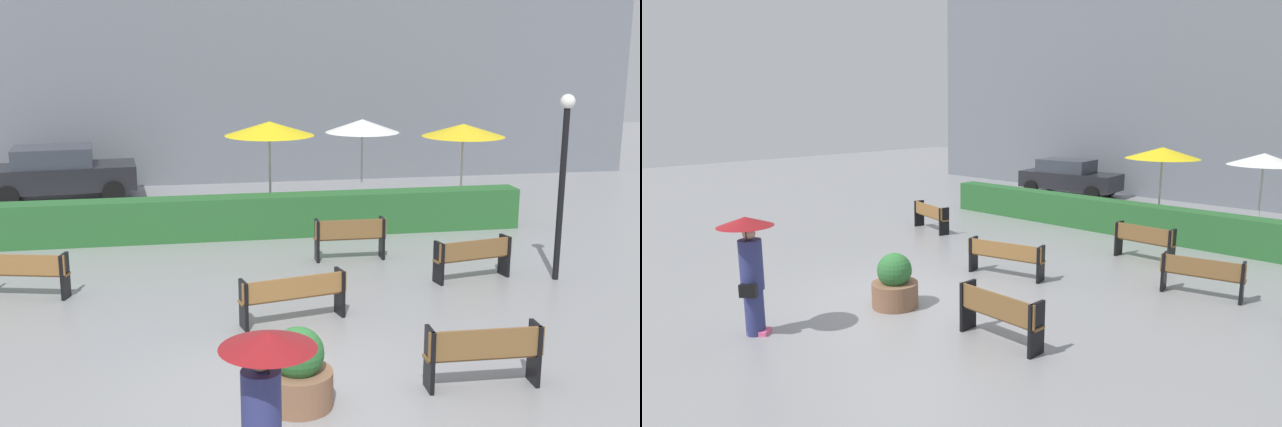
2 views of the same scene
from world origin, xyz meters
The scene contains 13 objects.
ground_plane centered at (0.00, 0.00, 0.00)m, with size 60.00×60.00×0.00m, color gray.
bench_mid_center centered at (0.46, 2.63, 0.49)m, with size 1.85×0.72×0.81m.
bench_far_right centered at (4.24, 4.31, 0.49)m, with size 1.63×0.63×0.82m.
bench_near_right centered at (2.64, -0.25, 0.52)m, with size 1.61×0.40×0.88m.
bench_back_row centered at (2.16, 6.07, 0.54)m, with size 1.53×0.37×0.90m.
bench_far_left centered at (-4.23, 4.72, 0.50)m, with size 1.70×0.71×0.84m.
pedestrian_with_umbrella centered at (-0.59, -2.86, 1.31)m, with size 0.91×0.91×2.07m.
planter_pot centered at (0.10, -0.33, 0.46)m, with size 0.90×0.90×1.07m.
patio_umbrella_yellow centered at (0.88, 9.82, 2.41)m, with size 2.26×2.26×2.59m.
patio_umbrella_white centered at (3.50, 10.78, 2.32)m, with size 2.00×2.00×2.50m.
hedge_strip centered at (0.39, 8.40, 0.50)m, with size 12.95×0.70×0.99m, color #28602D.
building_facade centered at (0.00, 16.00, 5.19)m, with size 28.00×1.20×10.37m, color slate.
parked_car centered at (-4.85, 13.64, 0.82)m, with size 4.35×2.31×1.57m.
Camera 2 is at (8.03, -6.85, 3.84)m, focal length 30.83 mm.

